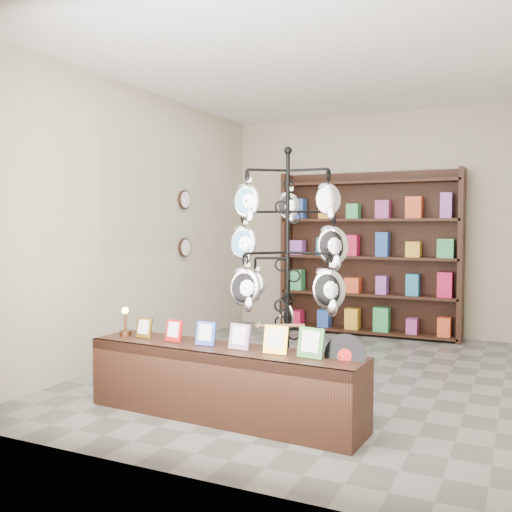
{
  "coord_description": "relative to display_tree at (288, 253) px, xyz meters",
  "views": [
    {
      "loc": [
        1.91,
        -5.29,
        1.48
      ],
      "look_at": [
        -0.12,
        -1.0,
        1.22
      ],
      "focal_mm": 40.0,
      "sensor_mm": 36.0,
      "label": 1
    }
  ],
  "objects": [
    {
      "name": "wall_clocks",
      "position": [
        -2.03,
        1.56,
        0.26
      ],
      "size": [
        0.03,
        0.24,
        0.84
      ],
      "color": "black",
      "rests_on": "ground"
    },
    {
      "name": "back_shelving",
      "position": [
        -0.06,
        3.05,
        -0.21
      ],
      "size": [
        2.42,
        0.36,
        2.2
      ],
      "color": "black",
      "rests_on": "ground"
    },
    {
      "name": "front_shelf",
      "position": [
        -0.23,
        -0.74,
        -0.96
      ],
      "size": [
        2.26,
        0.58,
        0.79
      ],
      "rotation": [
        0.0,
        0.0,
        -0.06
      ],
      "color": "black",
      "rests_on": "ground"
    },
    {
      "name": "room_envelope",
      "position": [
        -0.06,
        0.76,
        0.61
      ],
      "size": [
        5.0,
        5.0,
        5.0
      ],
      "color": "#AEA58C",
      "rests_on": "ground"
    },
    {
      "name": "display_tree",
      "position": [
        0.0,
        0.0,
        0.0
      ],
      "size": [
        1.16,
        1.16,
        2.15
      ],
      "rotation": [
        0.0,
        0.0,
        0.36
      ],
      "color": "black",
      "rests_on": "ground"
    },
    {
      "name": "ground",
      "position": [
        -0.06,
        0.76,
        -1.24
      ],
      "size": [
        5.0,
        5.0,
        0.0
      ],
      "primitive_type": "plane",
      "color": "slate",
      "rests_on": "ground"
    }
  ]
}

